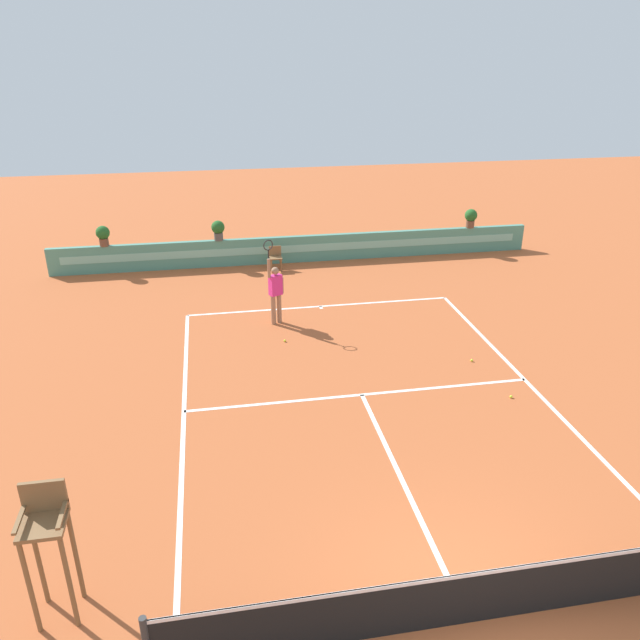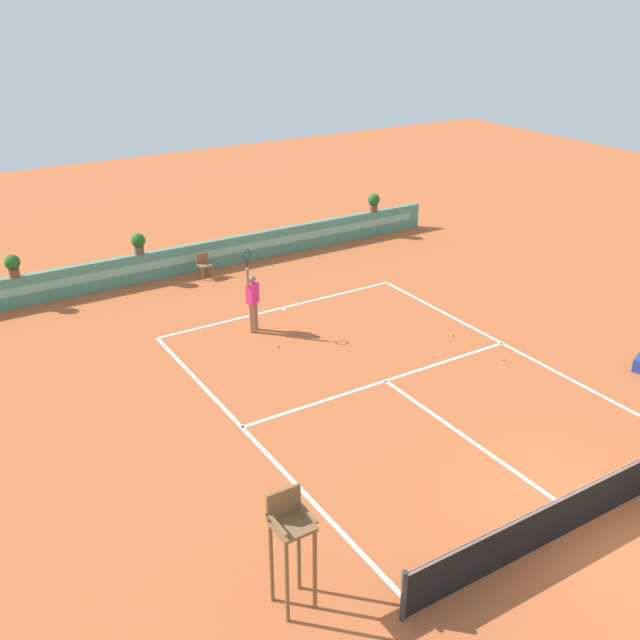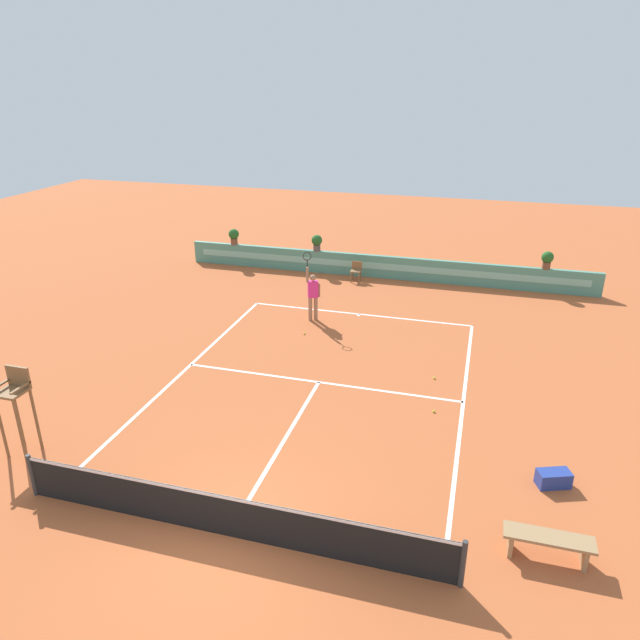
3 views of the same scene
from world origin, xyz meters
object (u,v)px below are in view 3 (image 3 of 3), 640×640
at_px(gear_bag, 553,479).
at_px(potted_plant_far_left, 234,236).
at_px(tennis_ball_near_baseline, 304,333).
at_px(tennis_ball_by_sideline, 434,411).
at_px(tennis_player, 313,293).
at_px(tennis_ball_mid_court, 434,378).
at_px(bench_courtside, 548,542).
at_px(potted_plant_far_right, 547,259).
at_px(ball_kid_chair, 356,270).
at_px(potted_plant_left, 317,242).
at_px(umpire_chair, 16,401).

bearing_deg(gear_bag, potted_plant_far_left, 135.20).
bearing_deg(tennis_ball_near_baseline, tennis_ball_by_sideline, -39.10).
bearing_deg(tennis_player, tennis_ball_mid_court, -35.27).
xyz_separation_m(bench_courtside, gear_bag, (0.29, 2.24, -0.20)).
bearing_deg(tennis_ball_near_baseline, potted_plant_far_right, 39.87).
bearing_deg(tennis_player, ball_kid_chair, 83.68).
relative_size(tennis_ball_by_sideline, potted_plant_far_left, 0.09).
distance_m(tennis_ball_near_baseline, potted_plant_left, 7.14).
distance_m(tennis_ball_mid_court, tennis_ball_by_sideline, 1.89).
bearing_deg(potted_plant_far_left, bench_courtside, -49.94).
xyz_separation_m(umpire_chair, bench_courtside, (11.61, -0.17, -0.97)).
xyz_separation_m(umpire_chair, tennis_ball_near_baseline, (4.30, 8.30, -1.31)).
xyz_separation_m(tennis_ball_mid_court, potted_plant_left, (-6.17, 8.86, 1.38)).
bearing_deg(potted_plant_left, umpire_chair, -100.36).
bearing_deg(tennis_player, potted_plant_far_left, 134.72).
bearing_deg(bench_courtside, tennis_ball_by_sideline, 118.72).
bearing_deg(potted_plant_far_left, tennis_ball_near_baseline, -50.89).
relative_size(tennis_ball_mid_court, potted_plant_left, 0.09).
distance_m(umpire_chair, potted_plant_far_left, 15.18).
height_order(ball_kid_chair, gear_bag, ball_kid_chair).
xyz_separation_m(ball_kid_chair, bench_courtside, (6.86, -14.56, -0.10)).
bearing_deg(potted_plant_far_left, umpire_chair, -85.28).
height_order(tennis_player, potted_plant_far_left, tennis_player).
relative_size(tennis_player, tennis_ball_near_baseline, 38.01).
bearing_deg(tennis_ball_near_baseline, potted_plant_far_left, 129.11).
distance_m(ball_kid_chair, potted_plant_left, 2.31).
distance_m(ball_kid_chair, bench_courtside, 16.10).
bearing_deg(potted_plant_far_left, tennis_ball_by_sideline, -46.02).
height_order(umpire_chair, gear_bag, umpire_chair).
distance_m(tennis_player, tennis_ball_near_baseline, 1.66).
distance_m(ball_kid_chair, tennis_ball_mid_court, 9.15).
distance_m(tennis_player, potted_plant_far_right, 9.94).
relative_size(tennis_player, potted_plant_left, 3.57).
distance_m(bench_courtside, tennis_ball_near_baseline, 11.19).
distance_m(tennis_ball_by_sideline, potted_plant_far_left, 14.99).
xyz_separation_m(umpire_chair, gear_bag, (11.90, 2.07, -1.16)).
bearing_deg(tennis_ball_mid_court, tennis_ball_by_sideline, -84.55).
xyz_separation_m(tennis_player, tennis_ball_by_sideline, (4.90, -5.22, -1.02)).
distance_m(gear_bag, potted_plant_far_right, 13.13).
xyz_separation_m(ball_kid_chair, gear_bag, (7.15, -12.33, -0.30)).
xyz_separation_m(tennis_ball_near_baseline, potted_plant_left, (-1.54, 6.83, 1.38)).
xyz_separation_m(umpire_chair, tennis_player, (4.22, 9.60, -0.29)).
distance_m(umpire_chair, potted_plant_far_right, 19.61).
distance_m(tennis_ball_near_baseline, tennis_ball_mid_court, 5.06).
height_order(tennis_ball_mid_court, potted_plant_left, potted_plant_left).
bearing_deg(tennis_player, umpire_chair, -113.74).
relative_size(bench_courtside, potted_plant_left, 2.21).
bearing_deg(potted_plant_far_right, potted_plant_left, 180.00).
xyz_separation_m(tennis_ball_mid_court, potted_plant_far_left, (-10.19, 8.86, 1.38)).
distance_m(tennis_ball_mid_court, potted_plant_left, 10.89).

